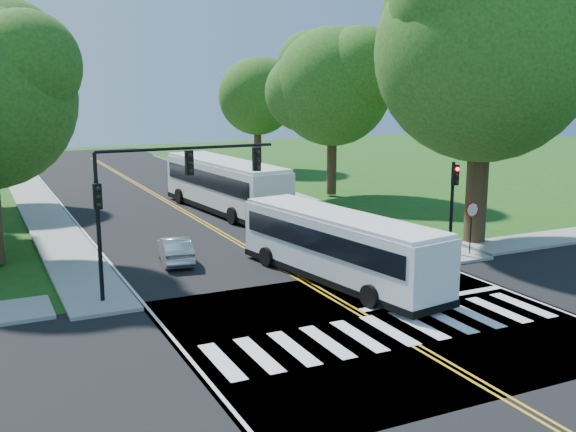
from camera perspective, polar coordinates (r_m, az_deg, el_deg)
ground at (r=23.71m, az=7.85°, el=-9.18°), size 140.00×140.00×0.00m
road at (r=39.36m, az=-6.71°, el=-0.84°), size 14.00×96.00×0.01m
cross_road at (r=23.71m, az=7.85°, el=-9.17°), size 60.00×12.00×0.01m
center_line at (r=43.09m, az=-8.44°, el=0.19°), size 0.36×70.00×0.01m
edge_line_w at (r=41.65m, az=-17.41°, el=-0.60°), size 0.12×70.00×0.01m
edge_line_e at (r=45.52m, az=-0.25°, el=0.91°), size 0.12×70.00×0.01m
crosswalk at (r=23.32m, az=8.54°, el=-9.52°), size 12.60×3.00×0.01m
stop_bar at (r=26.88m, az=12.24°, el=-6.81°), size 6.60×0.40×0.01m
sidewalk_nw at (r=44.39m, az=-19.90°, el=0.03°), size 2.60×40.00×0.15m
sidewalk_ne at (r=48.81m, az=-0.17°, el=1.70°), size 2.60×40.00×0.15m
tree_ne_big at (r=35.33m, az=16.29°, el=13.11°), size 10.80×10.80×14.91m
tree_east_mid at (r=48.70m, az=3.80°, el=10.85°), size 8.40×8.40×11.93m
tree_east_far at (r=63.53m, az=-2.62°, el=10.09°), size 7.20×7.20×10.34m
signal_nw at (r=26.00m, az=-10.79°, el=2.54°), size 7.15×0.46×5.66m
signal_ne at (r=32.73m, az=13.80°, el=1.70°), size 0.30×0.46×4.40m
stop_sign at (r=33.06m, az=15.30°, el=0.07°), size 0.76×0.08×2.53m
bus_lead at (r=28.17m, az=4.28°, el=-2.53°), size 4.21×11.34×2.87m
bus_follow at (r=43.33m, az=-5.40°, el=2.67°), size 4.07×13.01×3.31m
hatchback at (r=31.57m, az=-9.54°, el=-2.83°), size 1.79×3.84×1.22m
suv at (r=32.60m, az=8.07°, el=-2.24°), size 2.70×4.97×1.32m
dark_sedan at (r=41.41m, az=-0.19°, el=0.75°), size 3.15×4.73×1.27m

